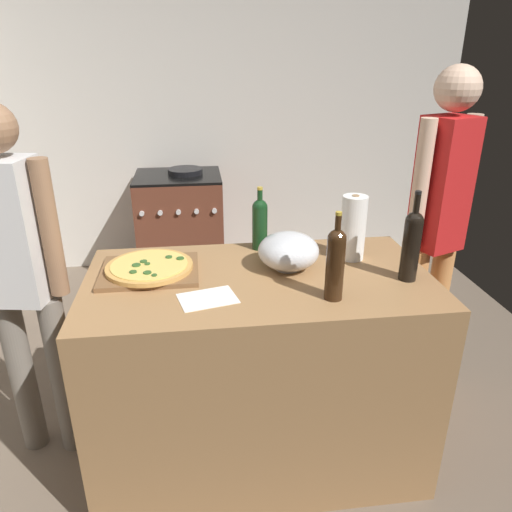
{
  "coord_description": "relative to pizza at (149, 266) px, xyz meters",
  "views": [
    {
      "loc": [
        -0.15,
        -1.05,
        1.78
      ],
      "look_at": [
        0.09,
        0.82,
        0.98
      ],
      "focal_mm": 33.89,
      "sensor_mm": 36.0,
      "label": 1
    }
  ],
  "objects": [
    {
      "name": "paper_towel_roll",
      "position": [
        0.88,
        0.05,
        0.11
      ],
      "size": [
        0.11,
        0.11,
        0.29
      ],
      "color": "white",
      "rests_on": "counter"
    },
    {
      "name": "wine_bottle_dark",
      "position": [
        0.7,
        -0.31,
        0.12
      ],
      "size": [
        0.07,
        0.07,
        0.34
      ],
      "color": "#331E0F",
      "rests_on": "counter"
    },
    {
      "name": "cutting_board",
      "position": [
        -0.0,
        0.0,
        -0.02
      ],
      "size": [
        0.4,
        0.32,
        0.02
      ],
      "primitive_type": "cube",
      "color": "brown",
      "rests_on": "counter"
    },
    {
      "name": "ground_plane",
      "position": [
        0.36,
        0.72,
        -0.97
      ],
      "size": [
        4.22,
        3.66,
        0.02
      ],
      "primitive_type": "cube",
      "color": "#6B5B4C"
    },
    {
      "name": "mixing_bowl",
      "position": [
        0.58,
        -0.03,
        0.05
      ],
      "size": [
        0.26,
        0.26,
        0.16
      ],
      "color": "#B2B2B7",
      "rests_on": "counter"
    },
    {
      "name": "person_in_stripes",
      "position": [
        -0.54,
        0.07,
        -0.03
      ],
      "size": [
        0.38,
        0.23,
        1.62
      ],
      "color": "slate",
      "rests_on": "ground_plane"
    },
    {
      "name": "person_in_red",
      "position": [
        1.39,
        0.28,
        0.05
      ],
      "size": [
        0.36,
        0.26,
        1.73
      ],
      "color": "#D88C4C",
      "rests_on": "ground_plane"
    },
    {
      "name": "counter",
      "position": [
        0.45,
        -0.09,
        -0.49
      ],
      "size": [
        1.42,
        0.77,
        0.93
      ],
      "primitive_type": "cube",
      "color": "#9E7247",
      "rests_on": "ground_plane"
    },
    {
      "name": "wine_bottle_amber",
      "position": [
        1.04,
        -0.19,
        0.13
      ],
      "size": [
        0.07,
        0.07,
        0.37
      ],
      "color": "black",
      "rests_on": "counter"
    },
    {
      "name": "recipe_sheet",
      "position": [
        0.23,
        -0.26,
        -0.03
      ],
      "size": [
        0.24,
        0.2,
        0.0
      ],
      "primitive_type": "cube",
      "rotation": [
        0.0,
        0.0,
        0.24
      ],
      "color": "white",
      "rests_on": "counter"
    },
    {
      "name": "wine_bottle_green",
      "position": [
        0.49,
        0.21,
        0.1
      ],
      "size": [
        0.07,
        0.07,
        0.3
      ],
      "color": "#143819",
      "rests_on": "counter"
    },
    {
      "name": "pizza",
      "position": [
        0.0,
        0.0,
        0.0
      ],
      "size": [
        0.36,
        0.36,
        0.03
      ],
      "color": "tan",
      "rests_on": "cutting_board"
    },
    {
      "name": "kitchen_wall_rear",
      "position": [
        0.36,
        2.3,
        0.34
      ],
      "size": [
        4.22,
        0.1,
        2.6
      ],
      "primitive_type": "cube",
      "color": "beige",
      "rests_on": "ground_plane"
    },
    {
      "name": "stove",
      "position": [
        0.07,
        1.9,
        -0.51
      ],
      "size": [
        0.67,
        0.59,
        0.93
      ],
      "color": "brown",
      "rests_on": "ground_plane"
    }
  ]
}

